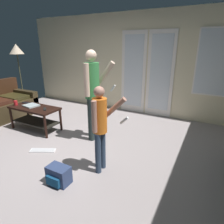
{
  "coord_description": "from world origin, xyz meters",
  "views": [
    {
      "loc": [
        2.16,
        -2.32,
        1.76
      ],
      "look_at": [
        0.81,
        0.21,
        0.77
      ],
      "focal_mm": 30.97,
      "sensor_mm": 36.0,
      "label": 1
    }
  ],
  "objects_px": {
    "backpack": "(58,175)",
    "dvd_remote_slim": "(26,103)",
    "cup_near_edge": "(16,103)",
    "person_child": "(100,123)",
    "tv_remote_black": "(45,109)",
    "coffee_table": "(35,113)",
    "loose_keyboard": "(43,150)",
    "laptop_closed": "(31,105)",
    "floor_lamp": "(17,52)",
    "person_adult": "(93,88)"
  },
  "relations": [
    {
      "from": "coffee_table",
      "to": "backpack",
      "type": "bearing_deg",
      "value": -33.7
    },
    {
      "from": "person_child",
      "to": "tv_remote_black",
      "type": "distance_m",
      "value": 1.8
    },
    {
      "from": "floor_lamp",
      "to": "person_adult",
      "type": "bearing_deg",
      "value": -14.8
    },
    {
      "from": "coffee_table",
      "to": "loose_keyboard",
      "type": "relative_size",
      "value": 2.43
    },
    {
      "from": "tv_remote_black",
      "to": "person_adult",
      "type": "bearing_deg",
      "value": 56.7
    },
    {
      "from": "backpack",
      "to": "dvd_remote_slim",
      "type": "xyz_separation_m",
      "value": [
        -2.07,
        1.22,
        0.4
      ]
    },
    {
      "from": "laptop_closed",
      "to": "dvd_remote_slim",
      "type": "bearing_deg",
      "value": 171.64
    },
    {
      "from": "floor_lamp",
      "to": "loose_keyboard",
      "type": "height_order",
      "value": "floor_lamp"
    },
    {
      "from": "person_child",
      "to": "coffee_table",
      "type": "bearing_deg",
      "value": 163.69
    },
    {
      "from": "person_child",
      "to": "cup_near_edge",
      "type": "bearing_deg",
      "value": 168.59
    },
    {
      "from": "laptop_closed",
      "to": "coffee_table",
      "type": "bearing_deg",
      "value": 0.05
    },
    {
      "from": "coffee_table",
      "to": "tv_remote_black",
      "type": "xyz_separation_m",
      "value": [
        0.33,
        -0.02,
        0.15
      ]
    },
    {
      "from": "coffee_table",
      "to": "tv_remote_black",
      "type": "bearing_deg",
      "value": -2.95
    },
    {
      "from": "person_child",
      "to": "cup_near_edge",
      "type": "height_order",
      "value": "person_child"
    },
    {
      "from": "tv_remote_black",
      "to": "person_child",
      "type": "bearing_deg",
      "value": 23.93
    },
    {
      "from": "person_adult",
      "to": "backpack",
      "type": "distance_m",
      "value": 1.65
    },
    {
      "from": "person_adult",
      "to": "loose_keyboard",
      "type": "height_order",
      "value": "person_adult"
    },
    {
      "from": "cup_near_edge",
      "to": "person_child",
      "type": "bearing_deg",
      "value": -11.41
    },
    {
      "from": "backpack",
      "to": "tv_remote_black",
      "type": "xyz_separation_m",
      "value": [
        -1.33,
        1.09,
        0.4
      ]
    },
    {
      "from": "coffee_table",
      "to": "loose_keyboard",
      "type": "distance_m",
      "value": 1.09
    },
    {
      "from": "dvd_remote_slim",
      "to": "person_adult",
      "type": "bearing_deg",
      "value": -9.96
    },
    {
      "from": "backpack",
      "to": "cup_near_edge",
      "type": "height_order",
      "value": "cup_near_edge"
    },
    {
      "from": "cup_near_edge",
      "to": "dvd_remote_slim",
      "type": "bearing_deg",
      "value": 72.62
    },
    {
      "from": "loose_keyboard",
      "to": "tv_remote_black",
      "type": "xyz_separation_m",
      "value": [
        -0.5,
        0.6,
        0.51
      ]
    },
    {
      "from": "backpack",
      "to": "dvd_remote_slim",
      "type": "relative_size",
      "value": 1.8
    },
    {
      "from": "person_child",
      "to": "dvd_remote_slim",
      "type": "distance_m",
      "value": 2.53
    },
    {
      "from": "coffee_table",
      "to": "dvd_remote_slim",
      "type": "height_order",
      "value": "dvd_remote_slim"
    },
    {
      "from": "person_adult",
      "to": "tv_remote_black",
      "type": "relative_size",
      "value": 9.94
    },
    {
      "from": "person_adult",
      "to": "person_child",
      "type": "bearing_deg",
      "value": -51.22
    },
    {
      "from": "loose_keyboard",
      "to": "laptop_closed",
      "type": "height_order",
      "value": "laptop_closed"
    },
    {
      "from": "cup_near_edge",
      "to": "tv_remote_black",
      "type": "relative_size",
      "value": 0.59
    },
    {
      "from": "dvd_remote_slim",
      "to": "coffee_table",
      "type": "bearing_deg",
      "value": -29.55
    },
    {
      "from": "loose_keyboard",
      "to": "cup_near_edge",
      "type": "distance_m",
      "value": 1.5
    },
    {
      "from": "person_child",
      "to": "cup_near_edge",
      "type": "distance_m",
      "value": 2.54
    },
    {
      "from": "person_adult",
      "to": "floor_lamp",
      "type": "distance_m",
      "value": 3.2
    },
    {
      "from": "coffee_table",
      "to": "loose_keyboard",
      "type": "height_order",
      "value": "coffee_table"
    },
    {
      "from": "floor_lamp",
      "to": "backpack",
      "type": "height_order",
      "value": "floor_lamp"
    },
    {
      "from": "coffee_table",
      "to": "laptop_closed",
      "type": "height_order",
      "value": "laptop_closed"
    },
    {
      "from": "backpack",
      "to": "loose_keyboard",
      "type": "distance_m",
      "value": 0.98
    },
    {
      "from": "floor_lamp",
      "to": "dvd_remote_slim",
      "type": "relative_size",
      "value": 10.54
    },
    {
      "from": "backpack",
      "to": "laptop_closed",
      "type": "distance_m",
      "value": 2.15
    },
    {
      "from": "person_adult",
      "to": "person_child",
      "type": "distance_m",
      "value": 1.09
    },
    {
      "from": "cup_near_edge",
      "to": "dvd_remote_slim",
      "type": "relative_size",
      "value": 0.59
    },
    {
      "from": "floor_lamp",
      "to": "cup_near_edge",
      "type": "distance_m",
      "value": 1.96
    },
    {
      "from": "cup_near_edge",
      "to": "dvd_remote_slim",
      "type": "distance_m",
      "value": 0.21
    },
    {
      "from": "person_adult",
      "to": "dvd_remote_slim",
      "type": "relative_size",
      "value": 9.94
    },
    {
      "from": "person_adult",
      "to": "cup_near_edge",
      "type": "xyz_separation_m",
      "value": [
        -1.82,
        -0.33,
        -0.45
      ]
    },
    {
      "from": "coffee_table",
      "to": "floor_lamp",
      "type": "relative_size",
      "value": 0.61
    },
    {
      "from": "person_adult",
      "to": "dvd_remote_slim",
      "type": "distance_m",
      "value": 1.82
    },
    {
      "from": "dvd_remote_slim",
      "to": "laptop_closed",
      "type": "bearing_deg",
      "value": -31.91
    }
  ]
}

